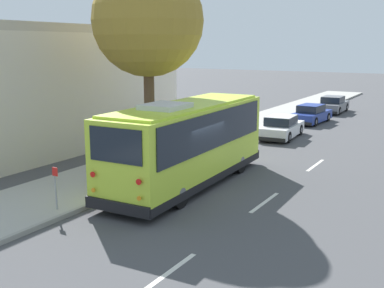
{
  "coord_description": "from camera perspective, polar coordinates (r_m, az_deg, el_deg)",
  "views": [
    {
      "loc": [
        -14.63,
        -8.85,
        5.3
      ],
      "look_at": [
        1.97,
        0.91,
        1.3
      ],
      "focal_mm": 45.0,
      "sensor_mm": 36.0,
      "label": 1
    }
  ],
  "objects": [
    {
      "name": "lane_stripe_behind",
      "position": [
        11.78,
        -2.82,
        -15.0
      ],
      "size": [
        2.4,
        0.14,
        0.01
      ],
      "primitive_type": "cube",
      "color": "silver",
      "rests_on": "ground"
    },
    {
      "name": "street_tree",
      "position": [
        20.68,
        -5.07,
        15.18
      ],
      "size": [
        4.63,
        4.63,
        9.12
      ],
      "color": "brown",
      "rests_on": "sidewalk_slab"
    },
    {
      "name": "fire_hydrant",
      "position": [
        24.27,
        2.39,
        0.45
      ],
      "size": [
        0.22,
        0.22,
        0.81
      ],
      "color": "gold",
      "rests_on": "sidewalk_slab"
    },
    {
      "name": "sign_post_far",
      "position": [
        17.23,
        -11.05,
        -3.78
      ],
      "size": [
        0.06,
        0.06,
        1.21
      ],
      "color": "gray",
      "rests_on": "sidewalk_slab"
    },
    {
      "name": "ground_plane",
      "position": [
        17.9,
        -0.69,
        -5.49
      ],
      "size": [
        160.0,
        160.0,
        0.0
      ],
      "primitive_type": "plane",
      "color": "#474749"
    },
    {
      "name": "sign_post_near",
      "position": [
        15.84,
        -15.84,
        -5.0
      ],
      "size": [
        0.06,
        0.22,
        1.37
      ],
      "color": "gray",
      "rests_on": "sidewalk_slab"
    },
    {
      "name": "parked_sedan_blue",
      "position": [
        34.02,
        13.94,
        3.42
      ],
      "size": [
        4.26,
        1.85,
        1.27
      ],
      "rotation": [
        0.0,
        0.0,
        -0.06
      ],
      "color": "navy",
      "rests_on": "ground"
    },
    {
      "name": "sidewalk_slab",
      "position": [
        19.95,
        -9.74,
        -3.63
      ],
      "size": [
        80.0,
        3.66,
        0.15
      ],
      "primitive_type": "cube",
      "color": "#A3A099",
      "rests_on": "ground"
    },
    {
      "name": "curb_strip",
      "position": [
        18.81,
        -5.3,
        -4.44
      ],
      "size": [
        80.0,
        0.14,
        0.15
      ],
      "primitive_type": "cube",
      "color": "gray",
      "rests_on": "ground"
    },
    {
      "name": "building_backdrop",
      "position": [
        26.15,
        -17.45,
        6.0
      ],
      "size": [
        16.31,
        6.26,
        6.25
      ],
      "color": "beige",
      "rests_on": "ground"
    },
    {
      "name": "parked_sedan_white",
      "position": [
        28.19,
        10.52,
        1.93
      ],
      "size": [
        4.32,
        1.99,
        1.29
      ],
      "rotation": [
        0.0,
        0.0,
        0.07
      ],
      "color": "silver",
      "rests_on": "ground"
    },
    {
      "name": "shuttle_bus",
      "position": [
        18.14,
        -0.53,
        0.48
      ],
      "size": [
        9.05,
        2.89,
        3.3
      ],
      "rotation": [
        0.0,
        0.0,
        0.03
      ],
      "color": "#BCDB38",
      "rests_on": "ground"
    },
    {
      "name": "lane_stripe_ahead",
      "position": [
        22.21,
        14.42,
        -2.44
      ],
      "size": [
        2.4,
        0.14,
        0.01
      ],
      "primitive_type": "cube",
      "color": "silver",
      "rests_on": "ground"
    },
    {
      "name": "lane_stripe_mid",
      "position": [
        16.73,
        8.59,
        -6.85
      ],
      "size": [
        2.4,
        0.14,
        0.01
      ],
      "primitive_type": "cube",
      "color": "silver",
      "rests_on": "ground"
    },
    {
      "name": "parked_sedan_gray",
      "position": [
        39.73,
        16.35,
        4.47
      ],
      "size": [
        4.22,
        1.81,
        1.3
      ],
      "rotation": [
        0.0,
        0.0,
        0.02
      ],
      "color": "slate",
      "rests_on": "ground"
    }
  ]
}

